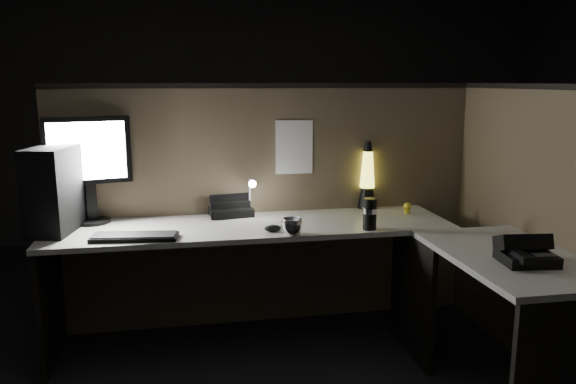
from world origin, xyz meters
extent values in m
plane|color=#282623|center=(0.00, 3.00, 1.35)|extent=(6.00, 0.00, 6.00)
cube|color=brown|center=(0.00, 0.93, 0.75)|extent=(2.66, 0.06, 1.50)
cube|color=brown|center=(1.33, 0.10, 0.75)|extent=(0.06, 1.66, 1.50)
cube|color=#AFAEA5|center=(-0.15, 0.60, 0.71)|extent=(2.30, 0.60, 0.03)
cube|color=#AFAEA5|center=(1.00, -0.20, 0.71)|extent=(0.60, 1.00, 0.03)
cube|color=black|center=(-1.28, 0.60, 0.35)|extent=(0.03, 0.55, 0.70)
cube|color=black|center=(1.00, -0.68, 0.35)|extent=(0.55, 0.03, 0.70)
cube|color=black|center=(0.72, 0.30, 0.35)|extent=(0.03, 0.55, 0.70)
cube|color=black|center=(-1.22, 0.68, 0.96)|extent=(0.28, 0.47, 0.47)
cylinder|color=black|center=(-1.06, 0.82, 0.74)|extent=(0.20, 0.20, 0.02)
cube|color=black|center=(-1.06, 0.84, 0.86)|extent=(0.07, 0.06, 0.23)
cube|color=black|center=(-1.06, 0.83, 1.15)|extent=(0.47, 0.15, 0.39)
cube|color=white|center=(-1.06, 0.81, 1.15)|extent=(0.41, 0.10, 0.33)
cube|color=black|center=(-0.79, 0.41, 0.74)|extent=(0.46, 0.21, 0.02)
ellipsoid|color=black|center=(-0.06, 0.42, 0.75)|extent=(0.10, 0.07, 0.04)
cube|color=white|center=(-0.13, 0.86, 0.75)|extent=(0.04, 0.05, 0.03)
cylinder|color=white|center=(-0.13, 0.86, 0.86)|extent=(0.01, 0.01, 0.19)
cylinder|color=white|center=(-0.13, 0.79, 0.95)|extent=(0.01, 0.13, 0.01)
sphere|color=white|center=(-0.13, 0.72, 0.94)|extent=(0.05, 0.05, 0.05)
cube|color=black|center=(-0.25, 0.85, 0.75)|extent=(0.28, 0.25, 0.05)
cube|color=black|center=(-0.25, 0.82, 0.79)|extent=(0.25, 0.05, 0.09)
cube|color=black|center=(-0.25, 0.93, 0.83)|extent=(0.25, 0.05, 0.17)
cone|color=black|center=(0.64, 0.88, 0.80)|extent=(0.12, 0.12, 0.14)
cone|color=#FFF043|center=(0.64, 0.88, 0.98)|extent=(0.10, 0.10, 0.23)
sphere|color=#825B12|center=(0.64, 0.88, 0.91)|extent=(0.05, 0.05, 0.05)
sphere|color=#825B12|center=(0.64, 0.88, 1.00)|extent=(0.03, 0.03, 0.03)
cone|color=black|center=(0.64, 0.88, 1.13)|extent=(0.06, 0.06, 0.06)
cylinder|color=black|center=(0.48, 0.37, 0.82)|extent=(0.08, 0.08, 0.18)
imported|color=silver|center=(0.03, 0.34, 0.78)|extent=(0.15, 0.15, 0.09)
sphere|color=yellow|center=(0.84, 0.69, 0.77)|extent=(0.05, 0.05, 0.05)
cube|color=white|center=(0.16, 0.90, 1.14)|extent=(0.23, 0.00, 0.34)
cube|color=black|center=(0.99, -0.33, 0.76)|extent=(0.25, 0.23, 0.05)
cube|color=black|center=(0.99, -0.29, 0.82)|extent=(0.25, 0.16, 0.11)
cube|color=black|center=(0.92, -0.38, 0.79)|extent=(0.07, 0.18, 0.04)
cube|color=#3F3F42|center=(1.04, -0.36, 0.78)|extent=(0.11, 0.11, 0.00)
camera|label=1|loc=(-0.53, -2.52, 1.54)|focal=35.00mm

